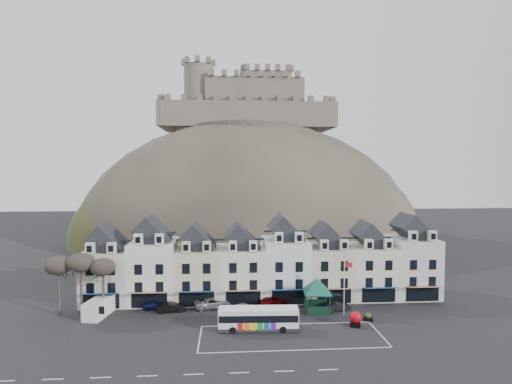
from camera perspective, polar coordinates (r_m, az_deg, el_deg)
ground at (r=50.19m, az=2.85°, el=-20.51°), size 300.00×300.00×0.00m
coach_bay_markings at (r=51.58m, az=5.02°, el=-19.84°), size 22.00×7.50×0.01m
townhouse_terrace at (r=63.59m, az=1.27°, el=-10.29°), size 54.40×9.35×11.80m
castle_hill at (r=116.48m, az=-0.57°, el=-6.62°), size 100.00×76.00×68.00m
castle at (r=123.26m, az=-1.13°, el=12.65°), size 50.20×22.20×22.00m
tree_left_far at (r=62.26m, az=-26.40°, el=-9.43°), size 3.61×3.61×8.24m
tree_left_mid at (r=61.12m, az=-23.78°, el=-9.27°), size 3.78×3.78×8.64m
tree_left_near at (r=60.33m, az=-21.04°, el=-10.04°), size 3.43×3.43×7.84m
bus at (r=52.62m, az=0.34°, el=-17.51°), size 10.11×2.78×2.83m
bus_shelter at (r=58.65m, az=8.72°, el=-13.10°), size 7.55×7.55×4.80m
red_buoy at (r=55.41m, az=14.00°, el=-17.15°), size 1.67×1.67×1.93m
flagpole at (r=58.17m, az=12.58°, el=-12.68°), size 1.07×0.29×7.55m
white_van at (r=61.12m, az=-21.54°, el=-15.10°), size 3.16×5.52×2.37m
planter_west at (r=57.65m, az=15.75°, el=-16.84°), size 1.19×0.81×1.09m
planter_east at (r=57.86m, az=15.63°, el=-16.79°), size 1.14×0.81×1.03m
car_navy at (r=61.63m, az=-14.06°, el=-15.34°), size 3.82×1.60×1.29m
car_black at (r=60.09m, az=-11.98°, el=-15.79°), size 4.20×1.94×1.33m
car_silver at (r=60.85m, az=-6.26°, el=-15.41°), size 5.73×3.91×1.48m
car_white at (r=58.58m, az=-1.61°, el=-16.26°), size 4.71×3.28×1.27m
car_maroon at (r=61.14m, az=2.38°, el=-15.29°), size 4.73×2.81×1.51m
car_charcoal at (r=60.53m, az=11.54°, el=-15.67°), size 4.09×2.40×1.27m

